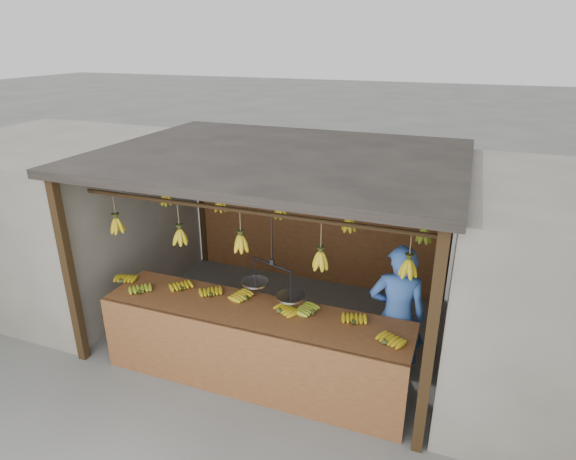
% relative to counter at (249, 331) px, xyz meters
% --- Properties ---
extents(ground, '(80.00, 80.00, 0.00)m').
position_rel_counter_xyz_m(ground, '(-0.12, 1.22, -0.71)').
color(ground, '#5B5B57').
extents(stall, '(4.30, 3.30, 2.40)m').
position_rel_counter_xyz_m(stall, '(-0.12, 1.55, 1.26)').
color(stall, black).
rests_on(stall, ground).
extents(neighbor_left, '(3.00, 3.00, 2.30)m').
position_rel_counter_xyz_m(neighbor_left, '(-3.72, 1.22, 0.44)').
color(neighbor_left, slate).
rests_on(neighbor_left, ground).
extents(counter, '(3.58, 0.79, 0.96)m').
position_rel_counter_xyz_m(counter, '(0.00, 0.00, 0.00)').
color(counter, brown).
rests_on(counter, ground).
extents(hanging_bananas, '(3.63, 2.16, 0.39)m').
position_rel_counter_xyz_m(hanging_bananas, '(-0.11, 1.22, 0.91)').
color(hanging_bananas, gold).
rests_on(hanging_bananas, ground).
extents(balance_scale, '(0.77, 0.46, 0.87)m').
position_rel_counter_xyz_m(balance_scale, '(0.19, 0.22, 0.47)').
color(balance_scale, black).
rests_on(balance_scale, ground).
extents(vendor, '(0.67, 0.50, 1.70)m').
position_rel_counter_xyz_m(vendor, '(1.48, 0.62, 0.14)').
color(vendor, '#3359A5').
rests_on(vendor, ground).
extents(bag_bundles, '(0.08, 0.26, 1.15)m').
position_rel_counter_xyz_m(bag_bundles, '(1.82, 2.57, 0.29)').
color(bag_bundles, '#199926').
rests_on(bag_bundles, ground).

